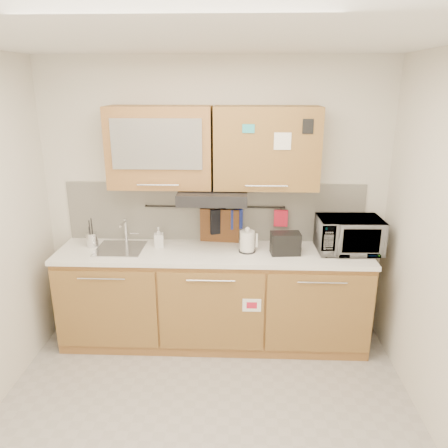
{
  "coord_description": "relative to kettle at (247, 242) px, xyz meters",
  "views": [
    {
      "loc": [
        0.25,
        -2.47,
        2.37
      ],
      "look_at": [
        0.1,
        1.05,
        1.22
      ],
      "focal_mm": 35.0,
      "sensor_mm": 36.0,
      "label": 1
    }
  ],
  "objects": [
    {
      "name": "kettle",
      "position": [
        0.0,
        0.0,
        0.0
      ],
      "size": [
        0.17,
        0.15,
        0.23
      ],
      "rotation": [
        0.0,
        0.0,
        0.12
      ],
      "color": "silver",
      "rests_on": "countertop"
    },
    {
      "name": "backsplash",
      "position": [
        -0.31,
        0.3,
        0.19
      ],
      "size": [
        2.8,
        0.02,
        0.56
      ],
      "primitive_type": "cube",
      "color": "silver",
      "rests_on": "countertop"
    },
    {
      "name": "sink",
      "position": [
        -1.16,
        0.02,
        -0.09
      ],
      "size": [
        0.42,
        0.4,
        0.26
      ],
      "color": "silver",
      "rests_on": "countertop"
    },
    {
      "name": "upper_cabinets",
      "position": [
        -0.31,
        0.14,
        0.82
      ],
      "size": [
        1.82,
        0.37,
        0.7
      ],
      "color": "#A86D3B",
      "rests_on": "wall_back"
    },
    {
      "name": "base_cabinet",
      "position": [
        -0.31,
        0.01,
        -0.61
      ],
      "size": [
        2.8,
        0.64,
        0.88
      ],
      "color": "#A86D3B",
      "rests_on": "floor"
    },
    {
      "name": "utensil_crock",
      "position": [
        -1.43,
        0.07,
        -0.02
      ],
      "size": [
        0.12,
        0.12,
        0.27
      ],
      "rotation": [
        0.0,
        0.0,
        -0.13
      ],
      "color": "silver",
      "rests_on": "countertop"
    },
    {
      "name": "utensil_rail",
      "position": [
        -0.31,
        0.26,
        0.25
      ],
      "size": [
        1.3,
        0.02,
        0.02
      ],
      "primitive_type": "cylinder",
      "rotation": [
        0.0,
        1.57,
        0.0
      ],
      "color": "black",
      "rests_on": "backsplash"
    },
    {
      "name": "soap_bottle",
      "position": [
        -0.81,
        0.09,
        0.0
      ],
      "size": [
        0.1,
        0.1,
        0.19
      ],
      "primitive_type": "imported",
      "rotation": [
        0.0,
        0.0,
        0.17
      ],
      "color": "#999999",
      "rests_on": "countertop"
    },
    {
      "name": "oven_mitt",
      "position": [
        -0.1,
        0.25,
        0.13
      ],
      "size": [
        0.12,
        0.07,
        0.19
      ],
      "primitive_type": "cube",
      "rotation": [
        0.0,
        0.0,
        0.36
      ],
      "color": "navy",
      "rests_on": "utensil_rail"
    },
    {
      "name": "toaster",
      "position": [
        0.33,
        -0.04,
        0.01
      ],
      "size": [
        0.27,
        0.18,
        0.19
      ],
      "rotation": [
        0.0,
        0.0,
        0.09
      ],
      "color": "black",
      "rests_on": "countertop"
    },
    {
      "name": "ceiling",
      "position": [
        -0.31,
        -1.19,
        1.59
      ],
      "size": [
        3.2,
        3.2,
        0.0
      ],
      "primitive_type": "plane",
      "rotation": [
        3.14,
        0.0,
        0.0
      ],
      "color": "white",
      "rests_on": "wall_back"
    },
    {
      "name": "floor",
      "position": [
        -0.31,
        -1.19,
        -1.01
      ],
      "size": [
        3.2,
        3.2,
        0.0
      ],
      "primitive_type": "plane",
      "color": "#9E9993",
      "rests_on": "ground"
    },
    {
      "name": "dark_pouch",
      "position": [
        -0.27,
        0.25,
        0.11
      ],
      "size": [
        0.16,
        0.09,
        0.24
      ],
      "primitive_type": "cube",
      "rotation": [
        0.0,
        0.0,
        0.35
      ],
      "color": "black",
      "rests_on": "utensil_rail"
    },
    {
      "name": "pot_holder",
      "position": [
        0.31,
        0.25,
        0.15
      ],
      "size": [
        0.13,
        0.03,
        0.16
      ],
      "primitive_type": "cube",
      "rotation": [
        0.0,
        0.0,
        -0.08
      ],
      "color": "red",
      "rests_on": "utensil_rail"
    },
    {
      "name": "microwave",
      "position": [
        0.9,
        0.05,
        0.06
      ],
      "size": [
        0.57,
        0.4,
        0.31
      ],
      "primitive_type": "imported",
      "rotation": [
        0.0,
        0.0,
        0.04
      ],
      "color": "#999999",
      "rests_on": "countertop"
    },
    {
      "name": "countertop",
      "position": [
        -0.31,
        0.0,
        -0.11
      ],
      "size": [
        2.82,
        0.62,
        0.04
      ],
      "primitive_type": "cube",
      "color": "white",
      "rests_on": "base_cabinet"
    },
    {
      "name": "cutting_board",
      "position": [
        -0.26,
        0.25,
        -0.0
      ],
      "size": [
        0.37,
        0.06,
        0.46
      ],
      "primitive_type": "cube",
      "rotation": [
        0.0,
        0.0,
        -0.1
      ],
      "color": "brown",
      "rests_on": "utensil_rail"
    },
    {
      "name": "wall_back",
      "position": [
        -0.31,
        0.31,
        0.29
      ],
      "size": [
        3.2,
        0.0,
        3.2
      ],
      "primitive_type": "plane",
      "rotation": [
        1.57,
        0.0,
        0.0
      ],
      "color": "silver",
      "rests_on": "ground"
    },
    {
      "name": "range_hood",
      "position": [
        -0.31,
        0.06,
        0.41
      ],
      "size": [
        0.6,
        0.46,
        0.1
      ],
      "primitive_type": "cube",
      "color": "black",
      "rests_on": "upper_cabinets"
    }
  ]
}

